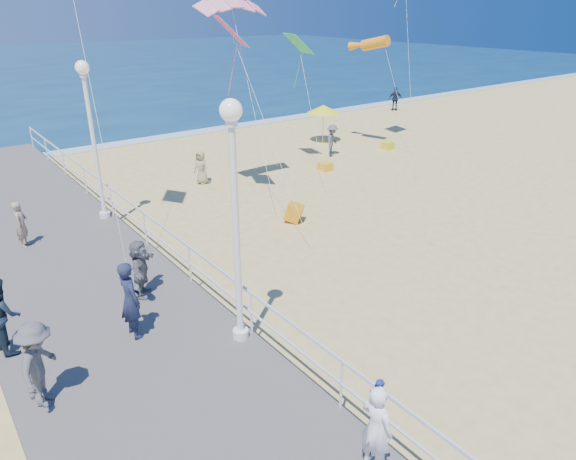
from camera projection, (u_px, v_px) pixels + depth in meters
ground at (399, 282)px, 14.73m from camera, size 160.00×160.00×0.00m
surf_line at (130, 142)px, 29.70m from camera, size 160.00×1.20×0.04m
boardwalk at (152, 383)px, 10.51m from camera, size 5.00×44.00×0.40m
railing at (251, 301)px, 11.44m from camera, size 0.05×42.00×0.55m
lamp_post_mid at (235, 202)px, 10.31m from camera, size 0.44×0.44×5.32m
lamp_post_far at (91, 126)px, 16.89m from camera, size 0.44×0.44×5.32m
woman_holding_toddler at (376, 428)px, 8.05m from camera, size 0.42×0.61×1.61m
toddler_held at (378, 398)px, 8.08m from camera, size 0.30×0.37×0.73m
spectator_0 at (130, 300)px, 11.34m from camera, size 0.49×0.70×1.84m
spectator_2 at (39, 365)px, 9.38m from camera, size 1.16×1.30×1.74m
spectator_5 at (140, 268)px, 13.01m from camera, size 1.18×1.44×1.54m
spectator_6 at (21, 224)px, 15.75m from camera, size 0.57×0.63×1.46m
spectator_7 at (2, 314)px, 10.92m from camera, size 0.77×0.92×1.72m
beach_walker_a at (332, 140)px, 26.79m from camera, size 1.23×1.08×1.65m
beach_walker_b at (395, 99)px, 38.44m from camera, size 1.07×0.94×1.73m
beach_walker_c at (201, 168)px, 22.60m from camera, size 0.70×0.84×1.48m
box_kite at (294, 214)px, 18.73m from camera, size 0.88×0.90×0.74m
beach_umbrella at (323, 109)px, 29.02m from camera, size 1.90×1.90×2.14m
beach_chair_left at (325, 166)px, 24.62m from camera, size 0.55×0.55×0.40m
beach_chair_right at (388, 145)px, 28.31m from camera, size 0.55×0.55×0.40m
kite_parafoil at (232, 2)px, 18.78m from camera, size 2.80×0.94×0.65m
kite_windsock at (375, 43)px, 26.48m from camera, size 1.00×2.62×1.07m
kite_diamond_pink at (231, 31)px, 18.12m from camera, size 1.51×1.74×1.04m
kite_diamond_green at (298, 44)px, 23.27m from camera, size 1.22×1.47×0.88m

